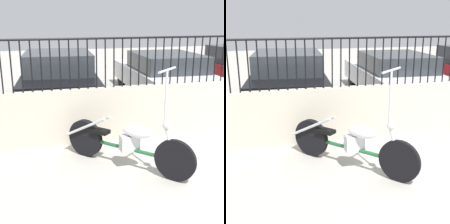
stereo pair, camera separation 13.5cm
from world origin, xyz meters
TOP-DOWN VIEW (x-y plane):
  - low_wall at (0.00, 2.22)m, footprint 9.92×0.18m
  - fence_railing at (-0.00, 2.22)m, footprint 9.92×0.04m
  - motorcycle_green at (-2.41, 1.12)m, footprint 1.54×1.72m
  - car_black at (-2.87, 5.10)m, footprint 2.23×4.47m
  - car_white at (0.10, 5.07)m, footprint 2.14×4.70m

SIDE VIEW (x-z plane):
  - motorcycle_green at x=-2.41m, z-range -0.38..1.18m
  - low_wall at x=0.00m, z-range 0.00..0.99m
  - car_white at x=0.10m, z-range 0.02..1.27m
  - car_black at x=-2.87m, z-range 0.00..1.37m
  - fence_railing at x=0.00m, z-range 1.11..1.99m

